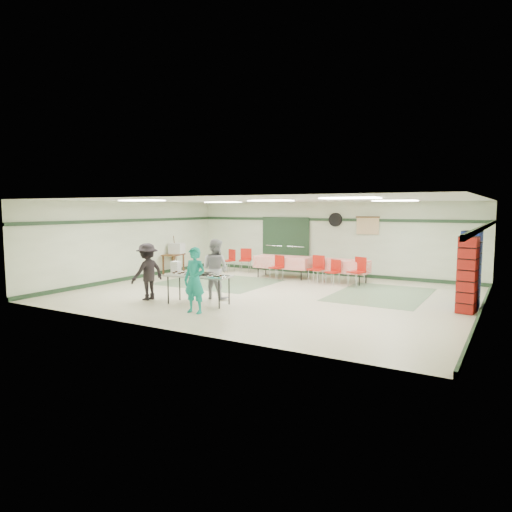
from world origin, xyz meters
The scene contains 42 objects.
floor centered at (0.00, 0.00, 0.00)m, with size 11.00×11.00×0.00m, color beige.
ceiling centered at (0.00, 0.00, 2.70)m, with size 11.00×11.00×0.00m, color silver.
wall_back centered at (0.00, 4.50, 1.35)m, with size 11.00×11.00×0.00m, color silver.
wall_front centered at (0.00, -4.50, 1.35)m, with size 11.00×11.00×0.00m, color silver.
wall_left centered at (-5.50, 0.00, 1.35)m, with size 9.00×9.00×0.00m, color silver.
wall_right centered at (5.50, 0.00, 1.35)m, with size 9.00×9.00×0.00m, color silver.
trim_back centered at (0.00, 4.47, 2.05)m, with size 11.00×0.06×0.10m, color #1D3620.
baseboard_back centered at (0.00, 4.47, 0.06)m, with size 11.00×0.06×0.12m, color #1D3620.
trim_left centered at (-5.47, 0.00, 2.05)m, with size 9.00×0.06×0.10m, color #1D3620.
baseboard_left centered at (-5.47, 0.00, 0.06)m, with size 9.00×0.06×0.12m, color #1D3620.
trim_right centered at (5.47, 0.00, 2.05)m, with size 9.00×0.06×0.10m, color #1D3620.
baseboard_right centered at (5.47, 0.00, 0.06)m, with size 9.00×0.06×0.12m, color #1D3620.
green_patch_a centered at (-2.50, 1.00, 0.00)m, with size 3.50×3.00×0.01m, color gray.
green_patch_b centered at (2.80, 1.50, 0.00)m, with size 2.50×3.50×0.01m, color gray.
double_door_left centered at (-2.20, 4.44, 1.05)m, with size 0.90×0.06×2.10m, color gray.
double_door_right centered at (-1.25, 4.44, 1.05)m, with size 0.90×0.06×2.10m, color gray.
door_frame centered at (-1.73, 4.42, 1.05)m, with size 2.00×0.03×2.15m, color #1D3620.
wall_fan centered at (0.30, 4.44, 2.05)m, with size 0.50×0.50×0.10m, color black.
scroll_banner centered at (1.50, 4.44, 1.85)m, with size 0.80×0.02×0.60m, color #DCBA8A.
serving_table centered at (-0.93, -2.18, 0.71)m, with size 1.79×0.91×0.76m.
sheet_tray_right centered at (-0.34, -2.26, 0.77)m, with size 0.56×0.42×0.02m, color silver.
sheet_tray_mid centered at (-0.99, -2.04, 0.77)m, with size 0.58×0.44×0.02m, color silver.
sheet_tray_left centered at (-1.42, -2.31, 0.77)m, with size 0.58×0.44×0.02m, color silver.
baking_pan centered at (-0.85, -2.25, 0.80)m, with size 0.50×0.32×0.08m, color black.
foam_box_stack centered at (-1.74, -2.10, 0.91)m, with size 0.22×0.20×0.30m, color white.
volunteer_teal centered at (-0.41, -3.00, 0.78)m, with size 0.57×0.37×1.56m, color #159284.
volunteer_grey centered at (-0.98, -1.36, 0.82)m, with size 0.80×0.62×1.64m, color gray.
volunteer_dark centered at (-2.48, -2.40, 0.77)m, with size 0.99×0.57×1.53m, color black.
dining_table_a centered at (1.09, 2.98, 0.57)m, with size 1.81×0.90×0.77m.
dining_table_b centered at (-1.11, 2.98, 0.57)m, with size 2.03×1.01×0.77m.
chair_a centered at (1.04, 2.41, 0.50)m, with size 0.47×0.47×0.82m.
chair_b centered at (0.44, 2.42, 0.57)m, with size 0.47×0.47×0.92m.
chair_c centered at (1.83, 2.42, 0.58)m, with size 0.58×0.58×0.94m.
chair_d centered at (-1.01, 2.41, 0.52)m, with size 0.46×0.46×0.85m.
chair_loose_a centered at (-2.96, 3.47, 0.56)m, with size 0.55×0.55×0.92m.
chair_loose_b centered at (-3.55, 3.26, 0.54)m, with size 0.52×0.52×0.87m.
crate_stack_blue_a centered at (5.15, 0.90, 0.96)m, with size 0.42×0.42×1.92m, color #1B37A6.
crate_stack_red centered at (5.15, 0.18, 0.91)m, with size 0.40×0.40×1.82m, color maroon.
crate_stack_blue_b centered at (5.15, 0.47, 0.78)m, with size 0.40×0.40×1.57m, color #1B37A6.
printer_table centered at (-5.15, 1.80, 0.64)m, with size 0.75×0.99×0.74m.
office_printer centered at (-5.15, 2.01, 0.94)m, with size 0.50×0.44×0.40m, color silver.
broom centered at (-5.23, 2.02, 0.73)m, with size 0.03×0.03×1.41m, color brown.
Camera 1 is at (6.17, -11.45, 2.47)m, focal length 32.00 mm.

